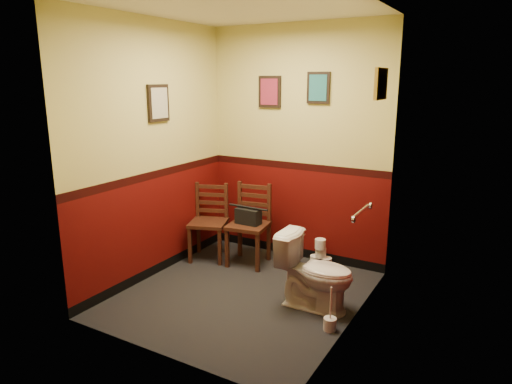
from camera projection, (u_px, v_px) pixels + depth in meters
The scene contains 17 objects.
floor at pixel (244, 294), 4.56m from camera, with size 2.20×2.40×0.00m, color black.
ceiling at pixel (242, 6), 3.91m from camera, with size 2.20×2.40×0.00m, color silver.
wall_back at pixel (297, 145), 5.25m from camera, with size 2.20×2.70×0.00m, color #4A0807.
wall_front at pixel (154, 187), 3.23m from camera, with size 2.20×2.70×0.00m, color #4A0807.
wall_left at pixel (153, 152), 4.77m from camera, with size 2.40×2.70×0.00m, color #4A0807.
wall_right at pixel (358, 173), 3.71m from camera, with size 2.40×2.70×0.00m, color #4A0807.
grab_bar at pixel (361, 212), 4.03m from camera, with size 0.05×0.56×0.06m.
framed_print_back_a at pixel (270, 92), 5.26m from camera, with size 0.28×0.04×0.36m.
framed_print_back_b at pixel (318, 88), 4.95m from camera, with size 0.26×0.04×0.34m.
framed_print_left at pixel (159, 103), 4.72m from camera, with size 0.04×0.30×0.38m.
framed_print_right at pixel (381, 84), 4.05m from camera, with size 0.04×0.34×0.28m.
toilet at pixel (316, 273), 4.22m from camera, with size 0.40×0.72×0.70m, color white.
toilet_brush at pixel (330, 323), 3.89m from camera, with size 0.11×0.11×0.40m.
chair_left at pixel (209, 222), 5.41m from camera, with size 0.53×0.53×0.89m.
chair_right at pixel (250, 224), 5.25m from camera, with size 0.49×0.49×0.93m.
handbag at pixel (248, 216), 5.19m from camera, with size 0.29×0.15×0.21m.
tp_stack at pixel (321, 255), 5.21m from camera, with size 0.26×0.16×0.33m.
Camera 1 is at (2.19, -3.57, 2.08)m, focal length 32.00 mm.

